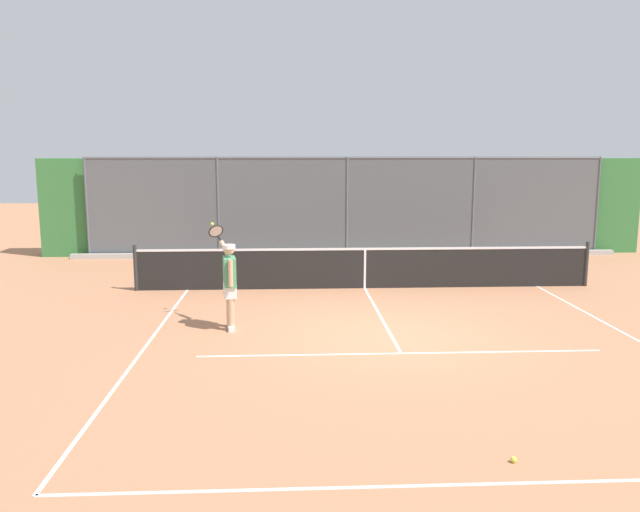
# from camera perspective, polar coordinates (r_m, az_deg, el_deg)

# --- Properties ---
(ground_plane) EXTENTS (60.00, 60.00, 0.00)m
(ground_plane) POSITION_cam_1_polar(r_m,az_deg,el_deg) (11.06, 6.50, -7.23)
(ground_plane) COLOR #B27551
(court_line_markings) EXTENTS (8.33, 8.88, 0.01)m
(court_line_markings) POSITION_cam_1_polar(r_m,az_deg,el_deg) (9.81, 7.75, -9.42)
(court_line_markings) COLOR white
(court_line_markings) RESTS_ON ground
(fence_backdrop) EXTENTS (18.65, 1.37, 3.03)m
(fence_backdrop) POSITION_cam_1_polar(r_m,az_deg,el_deg) (19.83, 2.30, 4.54)
(fence_backdrop) COLOR #565B60
(fence_backdrop) RESTS_ON ground
(tennis_net) EXTENTS (10.70, 0.09, 1.07)m
(tennis_net) POSITION_cam_1_polar(r_m,az_deg,el_deg) (14.70, 4.10, -1.05)
(tennis_net) COLOR #2D2D2D
(tennis_net) RESTS_ON ground
(tennis_player) EXTENTS (0.62, 1.27, 1.84)m
(tennis_player) POSITION_cam_1_polar(r_m,az_deg,el_deg) (11.34, -8.25, -2.20)
(tennis_player) COLOR silver
(tennis_player) RESTS_ON ground
(tennis_ball_mid_court) EXTENTS (0.07, 0.07, 0.07)m
(tennis_ball_mid_court) POSITION_cam_1_polar(r_m,az_deg,el_deg) (7.06, 17.21, -17.27)
(tennis_ball_mid_court) COLOR #D6E042
(tennis_ball_mid_court) RESTS_ON ground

